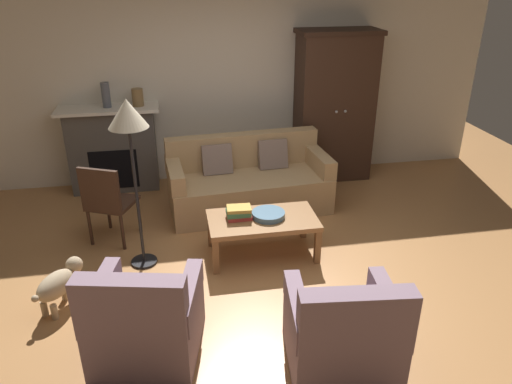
# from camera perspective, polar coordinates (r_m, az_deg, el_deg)

# --- Properties ---
(ground_plane) EXTENTS (9.60, 9.60, 0.00)m
(ground_plane) POSITION_cam_1_polar(r_m,az_deg,el_deg) (4.84, 0.89, -9.37)
(ground_plane) COLOR #B27A47
(back_wall) EXTENTS (7.20, 0.10, 2.80)m
(back_wall) POSITION_cam_1_polar(r_m,az_deg,el_deg) (6.64, -3.40, 13.46)
(back_wall) COLOR silver
(back_wall) RESTS_ON ground
(fireplace) EXTENTS (1.26, 0.48, 1.12)m
(fireplace) POSITION_cam_1_polar(r_m,az_deg,el_deg) (6.62, -16.41, 4.94)
(fireplace) COLOR #4C4947
(fireplace) RESTS_ON ground
(armoire) EXTENTS (1.06, 0.57, 2.00)m
(armoire) POSITION_cam_1_polar(r_m,az_deg,el_deg) (6.73, 9.14, 9.88)
(armoire) COLOR #382319
(armoire) RESTS_ON ground
(couch) EXTENTS (1.97, 0.99, 0.86)m
(couch) POSITION_cam_1_polar(r_m,az_deg,el_deg) (5.94, -0.93, 1.06)
(couch) COLOR tan
(couch) RESTS_ON ground
(coffee_table) EXTENTS (1.10, 0.60, 0.42)m
(coffee_table) POSITION_cam_1_polar(r_m,az_deg,el_deg) (4.93, 0.77, -3.63)
(coffee_table) COLOR olive
(coffee_table) RESTS_ON ground
(fruit_bowl) EXTENTS (0.34, 0.34, 0.06)m
(fruit_bowl) POSITION_cam_1_polar(r_m,az_deg,el_deg) (4.92, 1.46, -2.64)
(fruit_bowl) COLOR slate
(fruit_bowl) RESTS_ON coffee_table
(book_stack) EXTENTS (0.25, 0.18, 0.13)m
(book_stack) POSITION_cam_1_polar(r_m,az_deg,el_deg) (4.88, -2.03, -2.44)
(book_stack) COLOR #B73833
(book_stack) RESTS_ON coffee_table
(mantel_vase_slate) EXTENTS (0.11, 0.11, 0.31)m
(mantel_vase_slate) POSITION_cam_1_polar(r_m,az_deg,el_deg) (6.40, -17.19, 10.82)
(mantel_vase_slate) COLOR #565B66
(mantel_vase_slate) RESTS_ON fireplace
(mantel_vase_bronze) EXTENTS (0.14, 0.14, 0.22)m
(mantel_vase_bronze) POSITION_cam_1_polar(r_m,az_deg,el_deg) (6.38, -13.70, 10.73)
(mantel_vase_bronze) COLOR olive
(mantel_vase_bronze) RESTS_ON fireplace
(armchair_near_left) EXTENTS (0.91, 0.92, 0.88)m
(armchair_near_left) POSITION_cam_1_polar(r_m,az_deg,el_deg) (3.85, -12.85, -14.60)
(armchair_near_left) COLOR gray
(armchair_near_left) RESTS_ON ground
(armchair_near_right) EXTENTS (0.85, 0.85, 0.88)m
(armchair_near_right) POSITION_cam_1_polar(r_m,az_deg,el_deg) (3.71, 10.15, -16.17)
(armchair_near_right) COLOR gray
(armchair_near_right) RESTS_ON ground
(side_chair_wooden) EXTENTS (0.58, 0.58, 0.90)m
(side_chair_wooden) POSITION_cam_1_polar(r_m,az_deg,el_deg) (5.31, -17.03, -0.86)
(side_chair_wooden) COLOR #382319
(side_chair_wooden) RESTS_ON ground
(floor_lamp) EXTENTS (0.36, 0.36, 1.68)m
(floor_lamp) POSITION_cam_1_polar(r_m,az_deg,el_deg) (4.50, -14.73, 7.73)
(floor_lamp) COLOR black
(floor_lamp) RESTS_ON ground
(dog) EXTENTS (0.40, 0.50, 0.39)m
(dog) POSITION_cam_1_polar(r_m,az_deg,el_deg) (4.59, -22.12, -9.90)
(dog) COLOR tan
(dog) RESTS_ON ground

